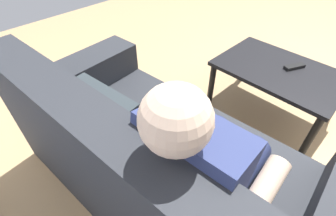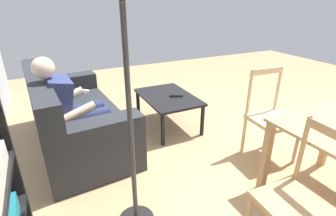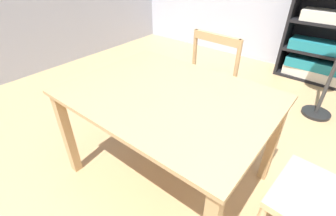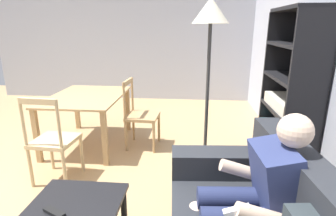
% 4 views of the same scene
% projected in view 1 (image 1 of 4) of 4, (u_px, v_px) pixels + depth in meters
% --- Properties ---
extents(couch, '(1.94, 1.04, 0.88)m').
position_uv_depth(couch, '(160.00, 164.00, 1.38)').
color(couch, '#282B30').
rests_on(couch, ground_plane).
extents(person_lounging, '(0.62, 0.87, 1.13)m').
position_uv_depth(person_lounging, '(203.00, 167.00, 1.07)').
color(person_lounging, navy).
rests_on(person_lounging, ground_plane).
extents(coffee_table, '(0.93, 0.63, 0.44)m').
position_uv_depth(coffee_table, '(279.00, 75.00, 1.93)').
color(coffee_table, black).
rests_on(coffee_table, ground_plane).
extents(tv_remote, '(0.12, 0.17, 0.02)m').
position_uv_depth(tv_remote, '(295.00, 66.00, 1.90)').
color(tv_remote, black).
rests_on(tv_remote, coffee_table).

